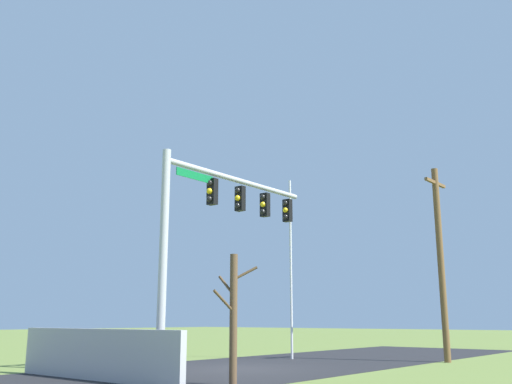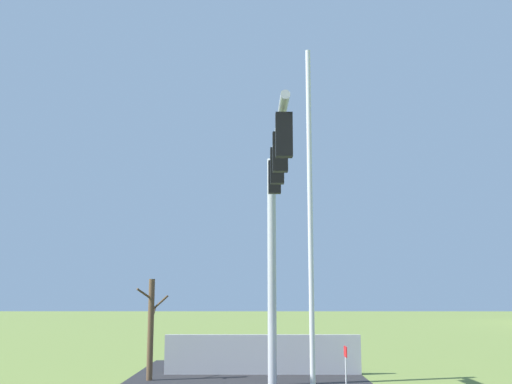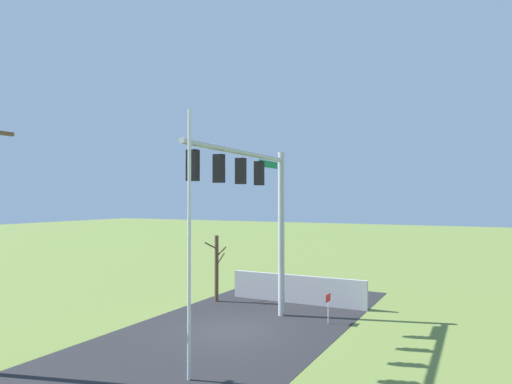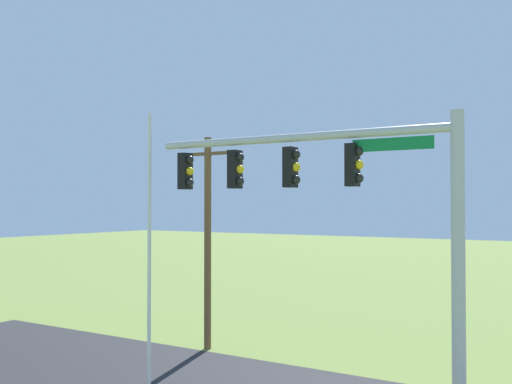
% 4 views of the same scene
% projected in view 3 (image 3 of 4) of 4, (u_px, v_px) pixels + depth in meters
% --- Properties ---
extents(ground_plane, '(160.00, 160.00, 0.00)m').
position_uv_depth(ground_plane, '(232.00, 330.00, 17.95)').
color(ground_plane, olive).
extents(road_surface, '(28.00, 8.00, 0.01)m').
position_uv_depth(road_surface, '(169.00, 362.00, 14.38)').
color(road_surface, '#232326').
rests_on(road_surface, ground_plane).
extents(sidewalk_corner, '(6.00, 6.00, 0.01)m').
position_uv_depth(sidewalk_corner, '(290.00, 311.00, 21.09)').
color(sidewalk_corner, '#B7B5AD').
rests_on(sidewalk_corner, ground_plane).
extents(retaining_fence, '(0.20, 6.95, 1.38)m').
position_uv_depth(retaining_fence, '(297.00, 289.00, 22.62)').
color(retaining_fence, '#A8A8AD').
rests_on(retaining_fence, ground_plane).
extents(signal_mast, '(7.73, 0.44, 7.21)m').
position_uv_depth(signal_mast, '(257.00, 196.00, 18.09)').
color(signal_mast, '#B2B5BA').
rests_on(signal_mast, ground_plane).
extents(flagpole, '(0.10, 0.10, 7.71)m').
position_uv_depth(flagpole, '(189.00, 244.00, 13.04)').
color(flagpole, silver).
rests_on(flagpole, ground_plane).
extents(bare_tree, '(1.27, 1.02, 3.31)m').
position_uv_depth(bare_tree, '(217.00, 267.00, 23.03)').
color(bare_tree, brown).
rests_on(bare_tree, ground_plane).
extents(open_sign, '(0.56, 0.04, 1.22)m').
position_uv_depth(open_sign, '(328.00, 302.00, 18.91)').
color(open_sign, silver).
rests_on(open_sign, ground_plane).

